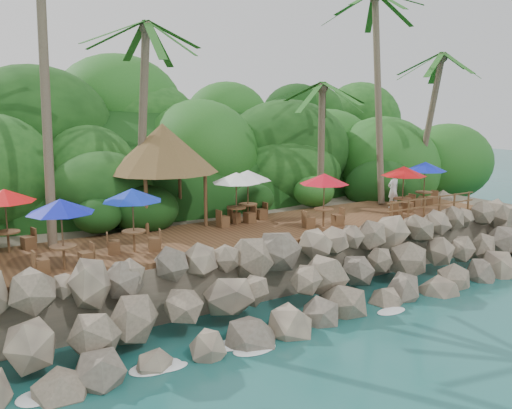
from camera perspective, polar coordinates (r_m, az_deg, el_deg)
ground at (r=20.28m, az=9.22°, el=-12.22°), size 140.00×140.00×0.00m
land_base at (r=33.14m, az=-9.19°, el=-1.24°), size 32.00×25.20×2.10m
jungle_hill at (r=40.24m, az=-13.30°, el=-0.80°), size 44.80×28.00×15.40m
seawall at (r=21.31m, az=5.75°, el=-7.67°), size 29.00×4.00×2.30m
terrace at (r=24.18m, az=0.00°, el=-2.79°), size 26.00×5.00×0.20m
jungle_foliage at (r=32.47m, az=-8.44°, el=-3.37°), size 44.00×16.00×12.00m
foam_line at (r=20.47m, az=8.66°, el=-11.88°), size 25.20×0.80×0.06m
palms at (r=26.31m, az=-2.23°, el=19.57°), size 33.26×7.19×13.85m
palapa at (r=25.01m, az=-9.72°, el=5.84°), size 4.99×4.99×4.60m
dining_clusters at (r=22.83m, az=-3.33°, el=1.76°), size 24.34×5.43×2.42m
railing at (r=27.93m, az=17.95°, el=0.00°), size 6.10×0.10×1.00m
waiter at (r=29.68m, az=14.16°, el=1.48°), size 0.70×0.48×1.89m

